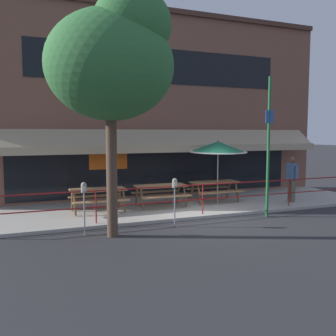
{
  "coord_description": "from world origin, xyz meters",
  "views": [
    {
      "loc": [
        -5.44,
        -10.36,
        2.71
      ],
      "look_at": [
        -0.69,
        1.6,
        1.5
      ],
      "focal_mm": 40.0,
      "sensor_mm": 36.0,
      "label": 1
    }
  ],
  "objects_px": {
    "picnic_table_left": "(98,194)",
    "street_tree_curbside": "(114,59)",
    "patio_umbrella_right": "(218,147)",
    "picnic_table_centre": "(161,189)",
    "parking_meter_near": "(84,192)",
    "street_sign_pole": "(268,146)",
    "parking_meter_far": "(175,188)",
    "pedestrian_walking": "(292,177)",
    "picnic_table_right": "(215,186)"
  },
  "relations": [
    {
      "from": "parking_meter_near",
      "to": "street_tree_curbside",
      "type": "height_order",
      "value": "street_tree_curbside"
    },
    {
      "from": "picnic_table_left",
      "to": "picnic_table_right",
      "type": "bearing_deg",
      "value": 3.09
    },
    {
      "from": "picnic_table_left",
      "to": "street_sign_pole",
      "type": "relative_size",
      "value": 0.4
    },
    {
      "from": "picnic_table_centre",
      "to": "patio_umbrella_right",
      "type": "relative_size",
      "value": 0.76
    },
    {
      "from": "pedestrian_walking",
      "to": "street_tree_curbside",
      "type": "relative_size",
      "value": 0.27
    },
    {
      "from": "pedestrian_walking",
      "to": "parking_meter_far",
      "type": "xyz_separation_m",
      "value": [
        -5.47,
        -1.56,
        0.09
      ]
    },
    {
      "from": "pedestrian_walking",
      "to": "street_tree_curbside",
      "type": "height_order",
      "value": "street_tree_curbside"
    },
    {
      "from": "picnic_table_left",
      "to": "picnic_table_centre",
      "type": "xyz_separation_m",
      "value": [
        2.25,
        0.08,
        0.0
      ]
    },
    {
      "from": "picnic_table_left",
      "to": "parking_meter_near",
      "type": "xyz_separation_m",
      "value": [
        -0.83,
        -2.37,
        0.44
      ]
    },
    {
      "from": "picnic_table_centre",
      "to": "street_sign_pole",
      "type": "relative_size",
      "value": 0.4
    },
    {
      "from": "patio_umbrella_right",
      "to": "picnic_table_left",
      "type": "bearing_deg",
      "value": -179.88
    },
    {
      "from": "patio_umbrella_right",
      "to": "street_sign_pole",
      "type": "relative_size",
      "value": 0.53
    },
    {
      "from": "picnic_table_right",
      "to": "street_sign_pole",
      "type": "height_order",
      "value": "street_sign_pole"
    },
    {
      "from": "picnic_table_left",
      "to": "picnic_table_right",
      "type": "height_order",
      "value": "same"
    },
    {
      "from": "parking_meter_near",
      "to": "street_sign_pole",
      "type": "distance_m",
      "value": 5.96
    },
    {
      "from": "street_sign_pole",
      "to": "picnic_table_centre",
      "type": "bearing_deg",
      "value": 138.99
    },
    {
      "from": "picnic_table_centre",
      "to": "parking_meter_far",
      "type": "relative_size",
      "value": 1.27
    },
    {
      "from": "picnic_table_centre",
      "to": "parking_meter_near",
      "type": "xyz_separation_m",
      "value": [
        -3.08,
        -2.45,
        0.44
      ]
    },
    {
      "from": "street_sign_pole",
      "to": "parking_meter_near",
      "type": "bearing_deg",
      "value": -179.58
    },
    {
      "from": "picnic_table_centre",
      "to": "parking_meter_far",
      "type": "xyz_separation_m",
      "value": [
        -0.53,
        -2.55,
        0.44
      ]
    },
    {
      "from": "picnic_table_centre",
      "to": "pedestrian_walking",
      "type": "xyz_separation_m",
      "value": [
        4.94,
        -0.99,
        0.35
      ]
    },
    {
      "from": "picnic_table_right",
      "to": "parking_meter_near",
      "type": "distance_m",
      "value": 5.96
    },
    {
      "from": "picnic_table_left",
      "to": "patio_umbrella_right",
      "type": "xyz_separation_m",
      "value": [
        4.51,
        0.01,
        1.47
      ]
    },
    {
      "from": "picnic_table_left",
      "to": "picnic_table_centre",
      "type": "bearing_deg",
      "value": 2.06
    },
    {
      "from": "picnic_table_centre",
      "to": "parking_meter_far",
      "type": "distance_m",
      "value": 2.64
    },
    {
      "from": "picnic_table_left",
      "to": "street_tree_curbside",
      "type": "distance_m",
      "value": 4.79
    },
    {
      "from": "picnic_table_centre",
      "to": "picnic_table_left",
      "type": "bearing_deg",
      "value": -177.94
    },
    {
      "from": "pedestrian_walking",
      "to": "parking_meter_near",
      "type": "xyz_separation_m",
      "value": [
        -8.02,
        -1.47,
        0.09
      ]
    },
    {
      "from": "patio_umbrella_right",
      "to": "street_tree_curbside",
      "type": "relative_size",
      "value": 0.38
    },
    {
      "from": "picnic_table_centre",
      "to": "street_sign_pole",
      "type": "distance_m",
      "value": 4.0
    },
    {
      "from": "picnic_table_right",
      "to": "street_sign_pole",
      "type": "xyz_separation_m",
      "value": [
        0.52,
        -2.57,
        1.59
      ]
    },
    {
      "from": "street_tree_curbside",
      "to": "parking_meter_far",
      "type": "bearing_deg",
      "value": 11.64
    },
    {
      "from": "street_tree_curbside",
      "to": "parking_meter_near",
      "type": "bearing_deg",
      "value": 148.08
    },
    {
      "from": "picnic_table_centre",
      "to": "picnic_table_right",
      "type": "xyz_separation_m",
      "value": [
        2.25,
        0.16,
        0.0
      ]
    },
    {
      "from": "pedestrian_walking",
      "to": "street_sign_pole",
      "type": "height_order",
      "value": "street_sign_pole"
    },
    {
      "from": "picnic_table_centre",
      "to": "pedestrian_walking",
      "type": "relative_size",
      "value": 1.05
    },
    {
      "from": "picnic_table_centre",
      "to": "parking_meter_near",
      "type": "distance_m",
      "value": 3.96
    },
    {
      "from": "parking_meter_near",
      "to": "street_tree_curbside",
      "type": "xyz_separation_m",
      "value": [
        0.75,
        -0.47,
        3.42
      ]
    },
    {
      "from": "picnic_table_centre",
      "to": "parking_meter_far",
      "type": "height_order",
      "value": "parking_meter_far"
    },
    {
      "from": "picnic_table_centre",
      "to": "street_sign_pole",
      "type": "height_order",
      "value": "street_sign_pole"
    },
    {
      "from": "parking_meter_near",
      "to": "parking_meter_far",
      "type": "bearing_deg",
      "value": -2.19
    },
    {
      "from": "picnic_table_centre",
      "to": "street_sign_pole",
      "type": "bearing_deg",
      "value": -41.01
    },
    {
      "from": "street_sign_pole",
      "to": "street_tree_curbside",
      "type": "distance_m",
      "value": 5.61
    },
    {
      "from": "picnic_table_right",
      "to": "parking_meter_near",
      "type": "xyz_separation_m",
      "value": [
        -5.33,
        -2.61,
        0.44
      ]
    },
    {
      "from": "picnic_table_left",
      "to": "picnic_table_right",
      "type": "xyz_separation_m",
      "value": [
        4.51,
        0.24,
        0.0
      ]
    },
    {
      "from": "parking_meter_near",
      "to": "picnic_table_centre",
      "type": "bearing_deg",
      "value": 38.5
    },
    {
      "from": "picnic_table_left",
      "to": "street_sign_pole",
      "type": "xyz_separation_m",
      "value": [
        5.02,
        -2.33,
        1.59
      ]
    },
    {
      "from": "picnic_table_left",
      "to": "street_tree_curbside",
      "type": "height_order",
      "value": "street_tree_curbside"
    },
    {
      "from": "picnic_table_centre",
      "to": "pedestrian_walking",
      "type": "distance_m",
      "value": 5.05
    },
    {
      "from": "patio_umbrella_right",
      "to": "street_sign_pole",
      "type": "xyz_separation_m",
      "value": [
        0.52,
        -2.34,
        0.12
      ]
    }
  ]
}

